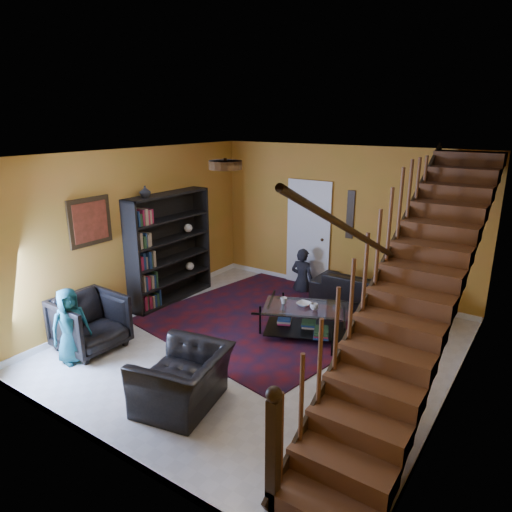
{
  "coord_description": "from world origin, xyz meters",
  "views": [
    {
      "loc": [
        3.36,
        -5.1,
        3.29
      ],
      "look_at": [
        -0.38,
        0.4,
        1.25
      ],
      "focal_mm": 32.0,
      "sensor_mm": 36.0,
      "label": 1
    }
  ],
  "objects_px": {
    "sofa": "(372,292)",
    "armchair_left": "(90,323)",
    "bookshelf": "(170,250)",
    "armchair_right": "(183,379)",
    "coffee_table": "(306,319)"
  },
  "relations": [
    {
      "from": "sofa",
      "to": "armchair_left",
      "type": "distance_m",
      "value": 4.73
    },
    {
      "from": "sofa",
      "to": "armchair_left",
      "type": "bearing_deg",
      "value": 52.43
    },
    {
      "from": "sofa",
      "to": "armchair_right",
      "type": "relative_size",
      "value": 2.0
    },
    {
      "from": "coffee_table",
      "to": "armchair_left",
      "type": "bearing_deg",
      "value": -139.04
    },
    {
      "from": "armchair_left",
      "to": "armchair_right",
      "type": "bearing_deg",
      "value": -95.37
    },
    {
      "from": "armchair_left",
      "to": "coffee_table",
      "type": "height_order",
      "value": "armchair_left"
    },
    {
      "from": "sofa",
      "to": "armchair_right",
      "type": "distance_m",
      "value": 4.1
    },
    {
      "from": "bookshelf",
      "to": "armchair_right",
      "type": "height_order",
      "value": "bookshelf"
    },
    {
      "from": "bookshelf",
      "to": "sofa",
      "type": "xyz_separation_m",
      "value": [
        3.23,
        1.7,
        -0.66
      ]
    },
    {
      "from": "armchair_left",
      "to": "armchair_right",
      "type": "xyz_separation_m",
      "value": [
        2.08,
        -0.27,
        -0.07
      ]
    },
    {
      "from": "armchair_left",
      "to": "coffee_table",
      "type": "bearing_deg",
      "value": -47.06
    },
    {
      "from": "sofa",
      "to": "armchair_left",
      "type": "height_order",
      "value": "armchair_left"
    },
    {
      "from": "bookshelf",
      "to": "coffee_table",
      "type": "relative_size",
      "value": 1.35
    },
    {
      "from": "sofa",
      "to": "coffee_table",
      "type": "distance_m",
      "value": 1.7
    },
    {
      "from": "sofa",
      "to": "coffee_table",
      "type": "xyz_separation_m",
      "value": [
        -0.45,
        -1.64,
        -0.02
      ]
    }
  ]
}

